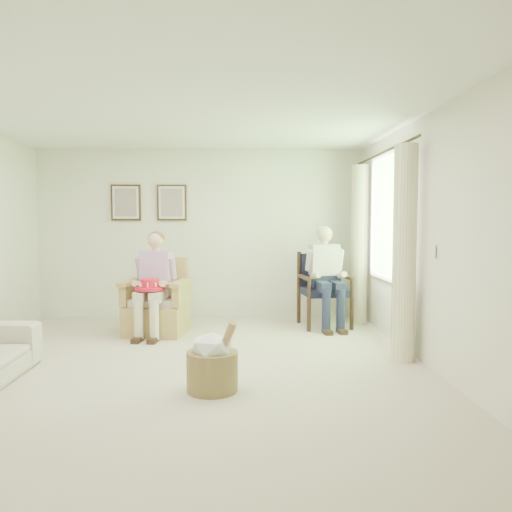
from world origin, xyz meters
The scene contains 16 objects.
floor centered at (0.00, 0.00, 0.00)m, with size 5.50×5.50×0.00m, color #C2B19C.
back_wall centered at (0.00, 2.75, 1.30)m, with size 5.00×0.04×2.60m, color silver.
front_wall centered at (0.00, -2.75, 1.30)m, with size 5.00×0.04×2.60m, color silver.
right_wall centered at (2.50, 0.00, 1.30)m, with size 0.04×5.50×2.60m, color silver.
ceiling centered at (0.00, 0.00, 2.60)m, with size 5.00×5.50×0.02m, color white.
window centered at (2.46, 1.20, 1.58)m, with size 0.13×2.50×1.63m.
curtain_left centered at (2.33, 0.22, 1.15)m, with size 0.34×0.34×2.30m, color beige.
curtain_right centered at (2.33, 2.18, 1.15)m, with size 0.34×0.34×2.30m, color beige.
framed_print_left centered at (-1.15, 2.71, 1.78)m, with size 0.45×0.05×0.55m.
framed_print_right centered at (-0.45, 2.71, 1.78)m, with size 0.45×0.05×0.55m.
wicker_armchair centered at (-0.53, 1.63, 0.32)m, with size 0.78×0.78×1.00m.
wood_armchair centered at (1.79, 2.04, 0.56)m, with size 0.66×0.62×1.02m.
person_wicker centered at (-0.53, 1.50, 0.77)m, with size 0.40×0.62×1.33m.
person_dark centered at (1.79, 1.87, 0.82)m, with size 0.40×0.63×1.39m.
red_hat centered at (-0.56, 1.29, 0.68)m, with size 0.37×0.37×0.14m.
hatbox centered at (0.32, -0.70, 0.26)m, with size 0.57×0.57×0.67m.
Camera 1 is at (0.53, -5.02, 1.50)m, focal length 35.00 mm.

